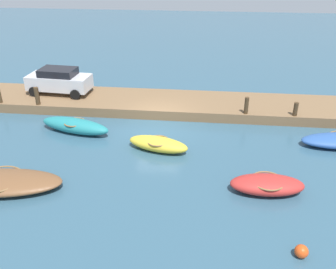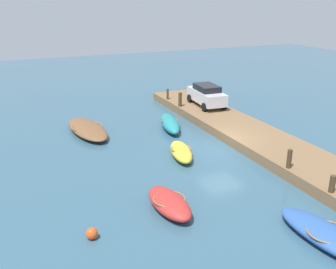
# 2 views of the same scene
# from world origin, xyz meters

# --- Properties ---
(ground_plane) EXTENTS (84.00, 84.00, 0.00)m
(ground_plane) POSITION_xyz_m (0.00, 0.00, 0.00)
(ground_plane) COLOR #33566B
(dock_platform) EXTENTS (25.10, 3.73, 0.59)m
(dock_platform) POSITION_xyz_m (0.00, -2.39, 0.30)
(dock_platform) COLOR brown
(dock_platform) RESTS_ON ground_plane
(rowboat_yellow) EXTENTS (3.29, 1.82, 0.69)m
(rowboat_yellow) POSITION_xyz_m (-0.38, 2.98, 0.35)
(rowboat_yellow) COLOR gold
(rowboat_yellow) RESTS_ON ground_plane
(motorboat_brown) EXTENTS (5.61, 2.58, 0.61)m
(motorboat_brown) POSITION_xyz_m (5.93, 6.95, 0.31)
(motorboat_brown) COLOR brown
(motorboat_brown) RESTS_ON ground_plane
(rowboat_blue) EXTENTS (4.49, 1.93, 0.61)m
(rowboat_blue) POSITION_xyz_m (-9.86, 1.52, 0.31)
(rowboat_blue) COLOR #2D569E
(rowboat_blue) RESTS_ON ground_plane
(rowboat_teal) EXTENTS (4.27, 2.05, 0.80)m
(rowboat_teal) POSITION_xyz_m (4.46, 1.50, 0.41)
(rowboat_teal) COLOR teal
(rowboat_teal) RESTS_ON ground_plane
(dinghy_red) EXTENTS (3.15, 1.51, 0.72)m
(dinghy_red) POSITION_xyz_m (-5.38, 5.96, 0.37)
(dinghy_red) COLOR #B72D28
(dinghy_red) RESTS_ON ground_plane
(mooring_post_west) EXTENTS (0.25, 0.25, 0.80)m
(mooring_post_west) POSITION_xyz_m (-7.78, -0.78, 0.99)
(mooring_post_west) COLOR #47331E
(mooring_post_west) RESTS_ON dock_platform
(mooring_post_mid_west) EXTENTS (0.24, 0.24, 0.99)m
(mooring_post_mid_west) POSITION_xyz_m (-5.01, -0.78, 1.09)
(mooring_post_mid_west) COLOR #47331E
(mooring_post_mid_west) RESTS_ON dock_platform
(mooring_post_mid_east) EXTENTS (0.27, 0.27, 1.09)m
(mooring_post_mid_east) POSITION_xyz_m (7.54, -0.78, 1.14)
(mooring_post_mid_east) COLOR #47331E
(mooring_post_mid_east) RESTS_ON dock_platform
(mooring_post_east) EXTENTS (0.18, 0.18, 0.88)m
(mooring_post_east) POSITION_xyz_m (9.95, -0.78, 1.03)
(mooring_post_east) COLOR #47331E
(mooring_post_east) RESTS_ON dock_platform
(parked_car) EXTENTS (4.14, 2.13, 1.67)m
(parked_car) POSITION_xyz_m (6.87, -2.76, 1.47)
(parked_car) COLOR silver
(parked_car) RESTS_ON dock_platform
(marker_buoy) EXTENTS (0.46, 0.46, 0.46)m
(marker_buoy) POSITION_xyz_m (-6.05, 9.49, 0.23)
(marker_buoy) COLOR #E54C19
(marker_buoy) RESTS_ON ground_plane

